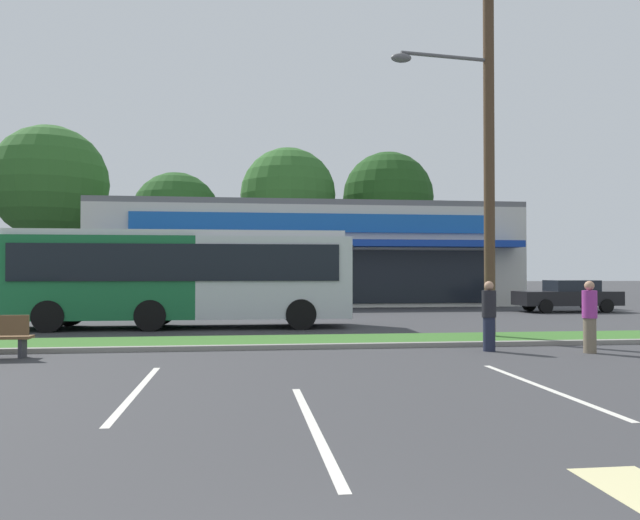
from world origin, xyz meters
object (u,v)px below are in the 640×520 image
object	(u,v)px
utility_pole	(485,133)
pedestrian_far	(590,317)
city_bus	(182,275)
car_1	(568,296)
pedestrian_near_bench	(489,316)

from	to	relation	value
utility_pole	pedestrian_far	bearing A→B (deg)	-64.92
city_bus	car_1	distance (m)	18.41
pedestrian_near_bench	pedestrian_far	bearing A→B (deg)	116.72
city_bus	pedestrian_far	bearing A→B (deg)	-37.43
city_bus	car_1	size ratio (longest dim) A/B	2.38
utility_pole	city_bus	bearing A→B (deg)	150.16
utility_pole	car_1	distance (m)	15.02
utility_pole	pedestrian_far	size ratio (longest dim) A/B	6.44
utility_pole	pedestrian_far	world-z (taller)	utility_pole
utility_pole	pedestrian_far	distance (m)	5.86
utility_pole	city_bus	distance (m)	10.78
car_1	pedestrian_far	bearing A→B (deg)	62.91
car_1	pedestrian_far	world-z (taller)	pedestrian_far
pedestrian_near_bench	pedestrian_far	size ratio (longest dim) A/B	0.99
city_bus	pedestrian_far	size ratio (longest dim) A/B	6.78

